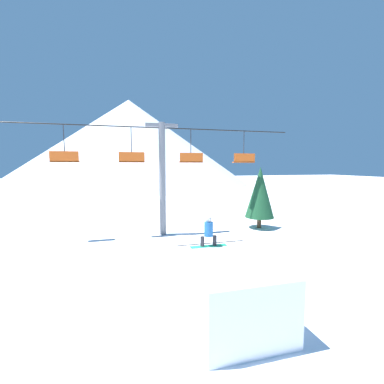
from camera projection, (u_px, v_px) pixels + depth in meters
ground_plane at (187, 324)px, 8.54m from camera, size 220.00×220.00×0.00m
mountain_ridge at (130, 142)px, 73.49m from camera, size 66.93×66.93×23.61m
snow_ramp at (230, 289)px, 8.76m from camera, size 2.85×3.97×2.10m
snowboarder at (209, 232)px, 10.01m from camera, size 1.45×0.34×1.21m
chairlift at (162, 170)px, 19.07m from camera, size 20.72×0.49×8.40m
pine_tree_near at (260, 192)px, 21.38m from camera, size 2.40×2.40×5.15m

